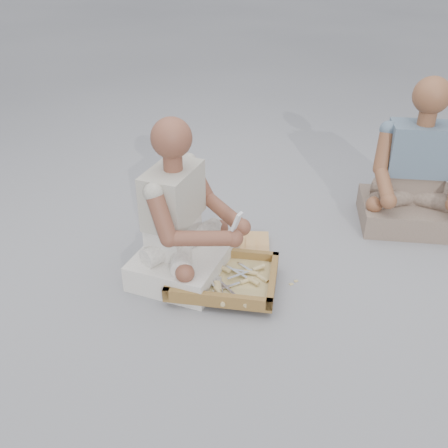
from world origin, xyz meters
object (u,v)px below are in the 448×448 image
(companion, at_px, (415,179))
(craftsman, at_px, (182,225))
(carved_panel, at_px, (220,250))
(tool_tray, at_px, (224,278))

(companion, bearing_deg, craftsman, 28.53)
(carved_panel, xyz_separation_m, tool_tray, (0.10, -0.30, 0.04))
(carved_panel, xyz_separation_m, companion, (1.03, 0.62, 0.28))
(carved_panel, bearing_deg, companion, 31.21)
(craftsman, distance_m, companion, 1.44)
(carved_panel, relative_size, craftsman, 0.65)
(tool_tray, distance_m, companion, 1.33)
(tool_tray, height_order, craftsman, craftsman)
(tool_tray, bearing_deg, carved_panel, 108.13)
(tool_tray, xyz_separation_m, companion, (0.93, 0.92, 0.24))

